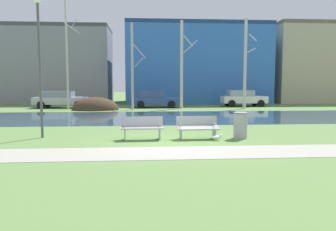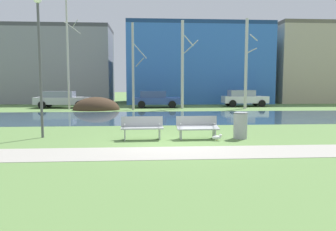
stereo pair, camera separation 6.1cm
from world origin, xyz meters
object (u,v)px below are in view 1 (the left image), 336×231
Objects in this scene: streetlamp at (39,44)px; parked_hatch_third_white at (243,98)px; trash_bin at (240,125)px; bench_right at (197,127)px; parked_van_nearest_silver at (61,99)px; seagull at (217,137)px; parked_sedan_second_blue at (155,99)px; bench_left at (142,127)px.

streetlamp is 21.60m from parked_hatch_third_white.
bench_right is at bearing 179.02° from trash_bin.
parked_van_nearest_silver is 16.49m from parked_hatch_third_white.
seagull is at bearing -109.81° from parked_hatch_third_white.
parked_sedan_second_blue is 8.30m from parked_hatch_third_white.
bench_left is at bearing 180.00° from bench_right.
bench_left is 1.00× the size of bench_right.
bench_left and bench_right have the same top height.
streetlamp is at bearing -128.16° from parked_hatch_third_white.
bench_right is 0.89m from seagull.
trash_bin is 18.42m from parked_hatch_third_white.
bench_right is at bearing -112.20° from parked_hatch_third_white.
parked_hatch_third_white is (16.48, 0.72, 0.02)m from parked_van_nearest_silver.
parked_sedan_second_blue reaches higher than trash_bin.
trash_bin is at bearing 23.79° from seagull.
trash_bin is 1.17m from seagull.
seagull is 0.09× the size of parked_van_nearest_silver.
bench_left is 0.29× the size of streetlamp.
streetlamp is at bearing -78.59° from parked_van_nearest_silver.
parked_van_nearest_silver is (-7.19, 16.83, 0.30)m from bench_left.
parked_van_nearest_silver is 1.17× the size of parked_sedan_second_blue.
seagull is at bearing -9.62° from bench_left.
bench_right is 16.76m from parked_sedan_second_blue.
trash_bin is 8.38m from streetlamp.
trash_bin reaches higher than bench_left.
parked_sedan_second_blue is (8.22, -0.11, -0.01)m from parked_van_nearest_silver.
parked_van_nearest_silver is (-9.99, 17.30, 0.64)m from seagull.
bench_right is 0.34× the size of parked_van_nearest_silver.
bench_left is 0.34× the size of parked_van_nearest_silver.
parked_van_nearest_silver is at bearing 113.14° from bench_left.
streetlamp is at bearing 174.46° from trash_bin.
seagull is at bearing -60.01° from parked_van_nearest_silver.
bench_left is 16.76m from parked_sedan_second_blue.
parked_sedan_second_blue is (-1.09, 16.72, 0.29)m from bench_right.
parked_van_nearest_silver is at bearing 179.27° from parked_sedan_second_blue.
streetlamp is 1.35× the size of parked_sedan_second_blue.
parked_hatch_third_white is at bearing 62.12° from bench_left.
streetlamp is 16.68m from parked_van_nearest_silver.
parked_hatch_third_white is (5.48, 17.58, 0.27)m from trash_bin.
parked_hatch_third_white is at bearing 70.19° from seagull.
streetlamp reaches higher than parked_hatch_third_white.
trash_bin is at bearing -80.60° from parked_sedan_second_blue.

